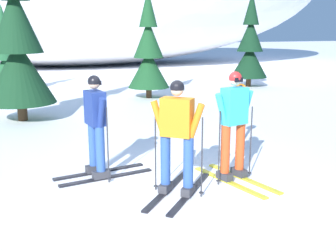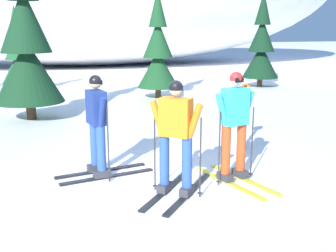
{
  "view_description": "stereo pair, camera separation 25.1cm",
  "coord_description": "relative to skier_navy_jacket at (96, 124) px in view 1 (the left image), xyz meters",
  "views": [
    {
      "loc": [
        -2.33,
        -6.07,
        2.46
      ],
      "look_at": [
        -0.07,
        -0.05,
        0.95
      ],
      "focal_mm": 44.9,
      "sensor_mm": 36.0,
      "label": 1
    },
    {
      "loc": [
        -2.09,
        -6.15,
        2.46
      ],
      "look_at": [
        -0.07,
        -0.05,
        0.95
      ],
      "focal_mm": 44.9,
      "sensor_mm": 36.0,
      "label": 2
    }
  ],
  "objects": [
    {
      "name": "skier_cyan_jacket",
      "position": [
        2.06,
        -0.92,
        0.04
      ],
      "size": [
        0.81,
        1.71,
        1.79
      ],
      "color": "gold",
      "rests_on": "ground"
    },
    {
      "name": "pine_tree_center",
      "position": [
        -1.03,
        5.11,
        1.11
      ],
      "size": [
        1.86,
        1.86,
        4.81
      ],
      "color": "#47301E",
      "rests_on": "ground"
    },
    {
      "name": "ground_plane",
      "position": [
        1.07,
        -0.66,
        -0.9
      ],
      "size": [
        120.0,
        120.0,
        0.0
      ],
      "primitive_type": "plane",
      "color": "white"
    },
    {
      "name": "trail_marker_post",
      "position": [
        3.09,
        0.68,
        -0.13
      ],
      "size": [
        0.28,
        0.07,
        1.35
      ],
      "color": "black",
      "rests_on": "ground"
    },
    {
      "name": "pine_tree_center_right",
      "position": [
        3.35,
        7.51,
        0.69
      ],
      "size": [
        1.47,
        1.47,
        3.8
      ],
      "color": "#47301E",
      "rests_on": "ground"
    },
    {
      "name": "pine_tree_far_right",
      "position": [
        8.31,
        8.91,
        0.75
      ],
      "size": [
        1.52,
        1.52,
        3.95
      ],
      "color": "#47301E",
      "rests_on": "ground"
    },
    {
      "name": "pine_tree_center_left",
      "position": [
        -1.4,
        10.65,
        0.49
      ],
      "size": [
        1.29,
        1.29,
        3.33
      ],
      "color": "#47301E",
      "rests_on": "ground"
    },
    {
      "name": "skier_navy_jacket",
      "position": [
        0.0,
        0.0,
        0.0
      ],
      "size": [
        1.68,
        0.81,
        1.72
      ],
      "color": "black",
      "rests_on": "ground"
    },
    {
      "name": "skier_orange_jacket",
      "position": [
        0.96,
        -1.2,
        0.01
      ],
      "size": [
        1.53,
        1.63,
        1.73
      ],
      "color": "black",
      "rests_on": "ground"
    }
  ]
}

